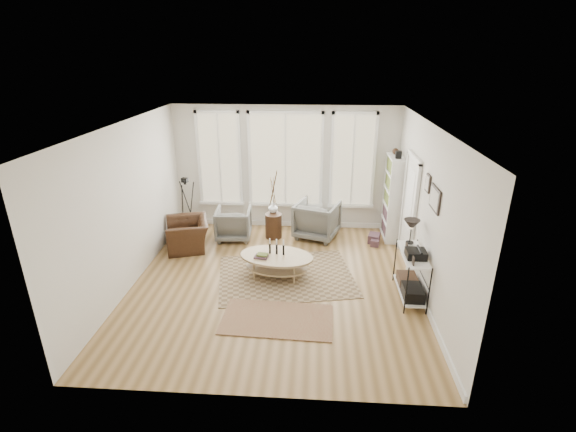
# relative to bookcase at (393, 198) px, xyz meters

# --- Properties ---
(room) EXTENTS (5.50, 5.54, 2.90)m
(room) POSITION_rel_bookcase_xyz_m (-2.42, -2.20, 0.47)
(room) COLOR #9E7A4A
(room) RESTS_ON ground
(bay_window) EXTENTS (4.14, 0.12, 2.24)m
(bay_window) POSITION_rel_bookcase_xyz_m (-2.44, 0.49, 0.65)
(bay_window) COLOR #C4B582
(bay_window) RESTS_ON ground
(door) EXTENTS (0.09, 1.06, 2.22)m
(door) POSITION_rel_bookcase_xyz_m (0.13, -1.08, 0.17)
(door) COLOR silver
(door) RESTS_ON ground
(bookcase) EXTENTS (0.31, 0.85, 2.06)m
(bookcase) POSITION_rel_bookcase_xyz_m (0.00, 0.00, 0.00)
(bookcase) COLOR white
(bookcase) RESTS_ON ground
(low_shelf) EXTENTS (0.38, 1.08, 1.30)m
(low_shelf) POSITION_rel_bookcase_xyz_m (-0.06, -2.52, -0.44)
(low_shelf) COLOR white
(low_shelf) RESTS_ON ground
(wall_art) EXTENTS (0.04, 0.88, 0.44)m
(wall_art) POSITION_rel_bookcase_xyz_m (0.14, -2.49, 0.92)
(wall_art) COLOR black
(wall_art) RESTS_ON ground
(rug_main) EXTENTS (2.82, 2.33, 0.01)m
(rug_main) POSITION_rel_bookcase_xyz_m (-2.25, -1.97, -0.95)
(rug_main) COLOR brown
(rug_main) RESTS_ON ground
(rug_runner) EXTENTS (1.81, 1.06, 0.01)m
(rug_runner) POSITION_rel_bookcase_xyz_m (-2.29, -3.36, -0.94)
(rug_runner) COLOR brown
(rug_runner) RESTS_ON ground
(coffee_table) EXTENTS (1.51, 1.09, 0.64)m
(coffee_table) POSITION_rel_bookcase_xyz_m (-2.44, -1.98, -0.61)
(coffee_table) COLOR tan
(coffee_table) RESTS_ON ground
(armchair_left) EXTENTS (0.82, 0.84, 0.72)m
(armchair_left) POSITION_rel_bookcase_xyz_m (-3.56, -0.32, -0.60)
(armchair_left) COLOR slate
(armchair_left) RESTS_ON ground
(armchair_right) EXTENTS (1.15, 1.17, 0.84)m
(armchair_right) POSITION_rel_bookcase_xyz_m (-1.67, -0.10, -0.53)
(armchair_right) COLOR slate
(armchair_right) RESTS_ON ground
(side_table) EXTENTS (0.38, 0.38, 1.59)m
(side_table) POSITION_rel_bookcase_xyz_m (-2.66, -0.20, -0.19)
(side_table) COLOR #372113
(side_table) RESTS_ON ground
(vase) EXTENTS (0.23, 0.23, 0.23)m
(vase) POSITION_rel_bookcase_xyz_m (-2.68, -0.08, -0.27)
(vase) COLOR silver
(vase) RESTS_ON side_table
(accent_chair) EXTENTS (1.20, 1.12, 0.64)m
(accent_chair) POSITION_rel_bookcase_xyz_m (-4.46, -0.87, -0.64)
(accent_chair) COLOR #372113
(accent_chair) RESTS_ON ground
(tripod_camera) EXTENTS (0.49, 0.49, 1.38)m
(tripod_camera) POSITION_rel_bookcase_xyz_m (-4.63, -0.21, -0.32)
(tripod_camera) COLOR black
(tripod_camera) RESTS_ON ground
(book_stack_near) EXTENTS (0.31, 0.36, 0.19)m
(book_stack_near) POSITION_rel_bookcase_xyz_m (-0.39, -0.32, -0.86)
(book_stack_near) COLOR brown
(book_stack_near) RESTS_ON ground
(book_stack_far) EXTENTS (0.23, 0.26, 0.14)m
(book_stack_far) POSITION_rel_bookcase_xyz_m (-0.39, -0.50, -0.88)
(book_stack_far) COLOR brown
(book_stack_far) RESTS_ON ground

